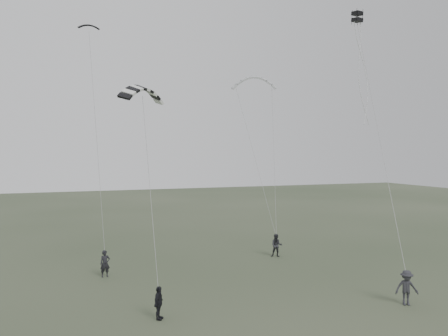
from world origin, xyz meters
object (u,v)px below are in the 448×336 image
object	(u,v)px
flyer_center	(159,303)
kite_pale_large	(254,77)
flyer_far	(407,288)
kite_box	(357,17)
flyer_right	(277,245)
kite_striped	(142,88)
flyer_left	(105,264)
kite_dark_small	(89,25)

from	to	relation	value
flyer_center	kite_pale_large	xyz separation A→B (m)	(11.81, 15.74, 13.55)
flyer_far	kite_box	xyz separation A→B (m)	(2.66, 7.70, 15.98)
flyer_right	kite_striped	bearing A→B (deg)	-136.62
flyer_far	flyer_left	bearing A→B (deg)	165.46
flyer_right	kite_striped	xyz separation A→B (m)	(-10.28, -2.94, 10.60)
flyer_right	flyer_center	world-z (taller)	flyer_right
kite_striped	flyer_right	bearing A→B (deg)	-21.53
kite_dark_small	flyer_center	bearing A→B (deg)	-80.79
kite_pale_large	kite_box	bearing A→B (deg)	-52.69
flyer_far	kite_dark_small	bearing A→B (deg)	155.05
kite_pale_large	kite_striped	world-z (taller)	kite_pale_large
flyer_center	kite_striped	bearing A→B (deg)	28.90
kite_striped	kite_pale_large	bearing A→B (deg)	2.79
flyer_center	flyer_far	bearing A→B (deg)	-69.13
flyer_right	kite_dark_small	world-z (taller)	kite_dark_small
kite_box	flyer_far	bearing A→B (deg)	-122.86
kite_dark_small	kite_striped	size ratio (longest dim) A/B	0.47
flyer_right	kite_box	size ratio (longest dim) A/B	2.47
kite_dark_small	kite_box	size ratio (longest dim) A/B	2.15
flyer_right	flyer_far	size ratio (longest dim) A/B	0.96
flyer_far	flyer_right	bearing A→B (deg)	119.74
flyer_left	kite_pale_large	xyz separation A→B (m)	(13.50, 7.79, 13.49)
kite_box	kite_striped	bearing A→B (deg)	163.17
flyer_left	kite_box	bearing A→B (deg)	-17.28
kite_dark_small	kite_box	bearing A→B (deg)	-25.17
kite_dark_small	kite_pale_large	distance (m)	14.47
flyer_right	kite_pale_large	size ratio (longest dim) A/B	0.43
kite_dark_small	flyer_far	bearing A→B (deg)	-47.73
kite_dark_small	kite_striped	world-z (taller)	kite_dark_small
flyer_far	kite_dark_small	xyz separation A→B (m)	(-14.30, 15.54, 15.84)
flyer_center	flyer_far	xyz separation A→B (m)	(12.09, -2.42, 0.11)
kite_pale_large	kite_box	xyz separation A→B (m)	(2.94, -10.46, 2.55)
flyer_left	flyer_center	size ratio (longest dim) A/B	1.08
kite_striped	kite_box	size ratio (longest dim) A/B	4.61
flyer_far	kite_striped	world-z (taller)	kite_striped
flyer_right	kite_pale_large	world-z (taller)	kite_pale_large
flyer_center	kite_striped	size ratio (longest dim) A/B	0.49
flyer_left	kite_pale_large	distance (m)	20.61
kite_striped	flyer_far	bearing A→B (deg)	-73.21
flyer_center	kite_pale_large	size ratio (longest dim) A/B	0.39
kite_dark_small	kite_pale_large	bearing A→B (deg)	10.24
flyer_right	flyer_center	distance (m)	13.91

